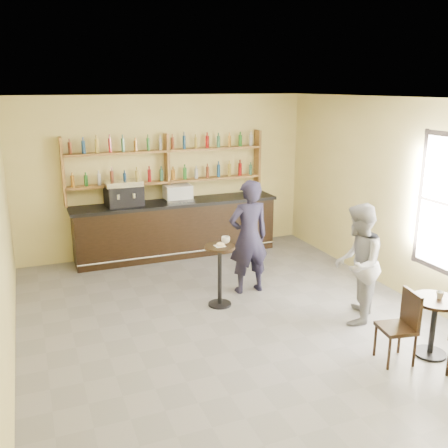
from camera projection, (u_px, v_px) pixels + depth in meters
name	position (u px, v px, depth m)	size (l,w,h in m)	color
floor	(231.00, 319.00, 7.45)	(7.00, 7.00, 0.00)	slate
ceiling	(232.00, 99.00, 6.59)	(7.00, 7.00, 0.00)	white
wall_back	(166.00, 175.00, 10.15)	(7.00, 7.00, 0.00)	#E7D683
wall_front	(405.00, 320.00, 3.89)	(7.00, 7.00, 0.00)	#E7D683
wall_left	(0.00, 239.00, 5.95)	(7.00, 7.00, 0.00)	#E7D683
wall_right	(402.00, 198.00, 8.09)	(7.00, 7.00, 0.00)	#E7D683
shelf_unit	(167.00, 166.00, 9.98)	(4.00, 0.26, 1.40)	brown
liquor_bottles	(167.00, 158.00, 9.93)	(3.68, 0.10, 1.00)	#8C5919
bar_counter	(176.00, 228.00, 10.15)	(4.16, 0.81, 1.13)	black
espresso_machine	(124.00, 193.00, 9.56)	(0.69, 0.44, 0.49)	black
pastry_case	(178.00, 193.00, 9.97)	(0.55, 0.44, 0.33)	silver
pedestal_table	(220.00, 276.00, 7.80)	(0.48, 0.48, 0.98)	black
napkin	(220.00, 246.00, 7.67)	(0.15, 0.15, 0.00)	white
donut	(220.00, 244.00, 7.66)	(0.13, 0.13, 0.05)	gold
cup_pedestal	(226.00, 240.00, 7.80)	(0.14, 0.14, 0.11)	white
man_main	(249.00, 237.00, 8.22)	(0.70, 0.46, 1.91)	black
cafe_table	(433.00, 327.00, 6.37)	(0.61, 0.61, 0.78)	black
cup_cafe	(440.00, 295.00, 6.27)	(0.10, 0.10, 0.09)	white
chair_west	(396.00, 327.00, 6.20)	(0.40, 0.40, 0.93)	black
patron_second	(357.00, 264.00, 7.19)	(0.86, 0.67, 1.77)	gray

